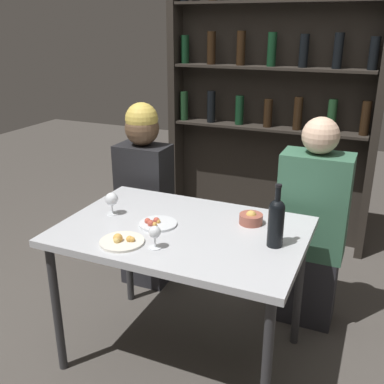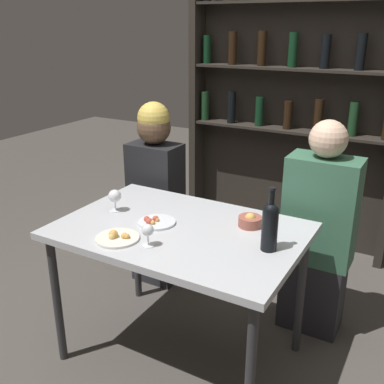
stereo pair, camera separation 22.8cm
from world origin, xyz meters
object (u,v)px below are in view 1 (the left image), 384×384
Objects in this scene: seated_person_right at (311,230)px; wine_glass_1 at (112,200)px; snack_bowl at (251,218)px; seated_person_left at (145,196)px; wine_glass_0 at (155,233)px; food_plate_1 at (157,223)px; wine_bottle at (276,220)px; food_plate_0 at (122,241)px.

wine_glass_1 is at bearing -148.15° from seated_person_right.
seated_person_left is at bearing 153.96° from snack_bowl.
wine_glass_0 is 0.56× the size of food_plate_1.
wine_glass_0 is 0.08× the size of seated_person_left.
snack_bowl is at bearing 132.34° from wine_bottle.
wine_glass_1 reaches higher than food_plate_1.
wine_glass_0 is 0.46m from wine_glass_1.
seated_person_right is at bearing 31.85° from wine_glass_1.
seated_person_left is (-1.02, 0.60, -0.26)m from wine_bottle.
wine_bottle is 0.88m from wine_glass_1.
wine_glass_0 is 1.02m from seated_person_left.
snack_bowl is 0.09× the size of seated_person_left.
food_plate_1 is (-0.11, 0.22, -0.06)m from wine_glass_0.
snack_bowl is (-0.17, 0.19, -0.10)m from wine_bottle.
wine_glass_0 is 0.90× the size of snack_bowl.
wine_glass_0 is 0.88× the size of wine_glass_1.
wine_bottle is at bearing 2.24° from food_plate_1.
wine_glass_0 is 1.05m from seated_person_right.
food_plate_1 is at bearing 116.01° from wine_glass_0.
wine_bottle is 2.44× the size of wine_glass_1.
seated_person_right is (0.57, 0.85, -0.25)m from wine_glass_0.
wine_bottle is 0.23× the size of seated_person_left.
wine_glass_0 is at bearing -63.99° from food_plate_1.
food_plate_1 is at bearing -55.83° from seated_person_left.
seated_person_left is (-0.85, 0.42, -0.16)m from snack_bowl.
snack_bowl is 0.96m from seated_person_left.
wine_glass_0 is at bearing -32.67° from wine_glass_1.
wine_glass_1 is (-0.39, 0.25, 0.01)m from wine_glass_0.
wine_bottle is 0.55m from wine_glass_0.
food_plate_0 is (0.22, -0.27, -0.07)m from wine_glass_1.
snack_bowl is at bearing 25.90° from food_plate_1.
wine_bottle is 0.72m from food_plate_0.
food_plate_0 is 1.09× the size of food_plate_1.
food_plate_1 is at bearing 76.61° from food_plate_0.
wine_glass_1 reaches higher than snack_bowl.
food_plate_0 is 1.75× the size of snack_bowl.
wine_bottle reaches higher than wine_glass_1.
wine_bottle is 0.27m from snack_bowl.
food_plate_1 is at bearing -177.76° from wine_bottle.
wine_glass_1 reaches higher than wine_glass_0.
seated_person_right is at bearing 49.70° from food_plate_0.
seated_person_left is at bearing 113.01° from food_plate_0.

